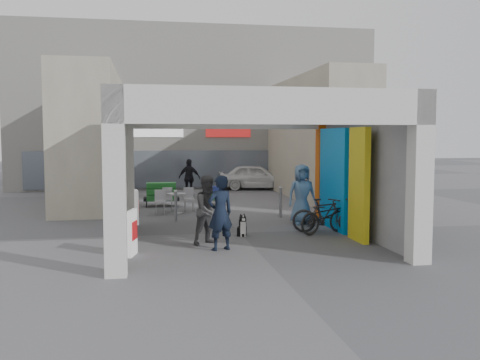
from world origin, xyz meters
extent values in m
plane|color=#59595E|center=(0.00, 0.00, 0.00)|extent=(90.00, 90.00, 0.00)
cube|color=silver|center=(-3.00, -4.00, 1.75)|extent=(0.40, 0.40, 3.50)
cube|color=silver|center=(-3.00, 2.00, 1.75)|extent=(0.40, 0.40, 3.50)
cube|color=silver|center=(3.00, -4.00, 1.75)|extent=(0.40, 0.40, 3.50)
cube|color=#D3560C|center=(3.00, 2.00, 1.75)|extent=(0.40, 0.40, 3.50)
plane|color=silver|center=(-3.00, -1.00, 1.75)|extent=(0.00, 6.40, 6.40)
plane|color=#95959A|center=(3.00, -1.00, 1.75)|extent=(0.00, 6.40, 6.40)
cube|color=#0D82D6|center=(2.70, 0.20, 1.40)|extent=(0.15, 2.00, 2.80)
cube|color=gold|center=(2.70, -1.60, 1.40)|extent=(0.15, 1.00, 2.80)
plane|color=beige|center=(0.00, -1.00, 3.50)|extent=(6.40, 6.40, 0.00)
cube|color=silver|center=(0.00, 2.05, 3.15)|extent=(6.40, 0.30, 0.70)
cube|color=silver|center=(0.00, -4.05, 3.15)|extent=(6.40, 0.30, 0.70)
cube|color=white|center=(0.00, 2.22, 3.10)|extent=(4.20, 0.05, 0.55)
cube|color=silver|center=(0.00, 14.00, 4.00)|extent=(18.00, 4.00, 8.00)
cube|color=#515966|center=(0.00, 11.95, 1.00)|extent=(16.20, 0.06, 1.80)
cube|color=white|center=(-2.00, 11.96, 2.80)|extent=(2.60, 0.06, 0.50)
cube|color=red|center=(1.50, 11.96, 2.80)|extent=(2.20, 0.06, 0.50)
cube|color=#AEA790|center=(-4.50, 7.50, 2.50)|extent=(2.00, 9.00, 5.00)
cube|color=#AEA790|center=(4.50, 7.50, 2.50)|extent=(2.00, 9.00, 5.00)
cylinder|color=gray|center=(-1.58, 2.33, 0.46)|extent=(0.09, 0.09, 0.92)
cylinder|color=gray|center=(-0.08, 2.33, 0.43)|extent=(0.09, 0.09, 0.85)
cylinder|color=gray|center=(1.73, 2.39, 0.49)|extent=(0.09, 0.09, 0.98)
cube|color=white|center=(-2.75, -2.31, 0.50)|extent=(0.20, 0.55, 1.00)
cube|color=red|center=(-2.71, -2.31, 0.55)|extent=(0.13, 0.38, 0.40)
cube|color=white|center=(-2.75, 1.99, 0.50)|extent=(0.14, 0.56, 1.00)
cube|color=red|center=(-2.71, 1.99, 0.55)|extent=(0.08, 0.39, 0.40)
cylinder|color=#A8A8AD|center=(-1.47, 3.93, 0.33)|extent=(0.05, 0.05, 0.65)
cylinder|color=#A8A8AD|center=(-1.47, 3.93, 0.01)|extent=(0.40, 0.40, 0.02)
cylinder|color=#A8A8AD|center=(-1.47, 3.93, 0.65)|extent=(0.64, 0.64, 0.05)
cube|color=#A8A8AD|center=(-2.02, 3.75, 0.20)|extent=(0.35, 0.35, 0.41)
cube|color=#A8A8AD|center=(-2.02, 3.91, 0.61)|extent=(0.35, 0.05, 0.41)
cube|color=#A8A8AD|center=(-1.02, 4.39, 0.20)|extent=(0.35, 0.35, 0.41)
cube|color=#A8A8AD|center=(-1.02, 4.55, 0.61)|extent=(0.35, 0.05, 0.41)
cube|color=#A8A8AD|center=(-1.74, 4.48, 0.20)|extent=(0.35, 0.35, 0.41)
cube|color=#A8A8AD|center=(-1.74, 4.64, 0.61)|extent=(0.35, 0.05, 0.41)
cube|color=black|center=(-1.92, 5.92, 0.16)|extent=(1.30, 0.65, 0.32)
cube|color=#19581C|center=(-1.92, 5.76, 0.32)|extent=(1.08, 0.38, 0.19)
cube|color=#19581C|center=(-1.92, 5.92, 0.54)|extent=(1.08, 0.38, 0.19)
cube|color=#19581C|center=(-1.92, 6.08, 0.76)|extent=(1.08, 0.38, 0.19)
cube|color=#19581C|center=(0.28, 7.53, 0.14)|extent=(0.52, 0.45, 0.28)
cube|color=navy|center=(0.28, 7.53, 0.42)|extent=(0.52, 0.45, 0.28)
cube|color=black|center=(-0.01, -0.42, 0.11)|extent=(0.22, 0.29, 0.22)
cube|color=black|center=(-0.01, -0.54, 0.28)|extent=(0.18, 0.15, 0.33)
cube|color=silver|center=(-0.01, -0.63, 0.24)|extent=(0.14, 0.03, 0.31)
cylinder|color=silver|center=(-0.06, -0.61, 0.13)|extent=(0.04, 0.04, 0.26)
cylinder|color=silver|center=(0.04, -0.61, 0.13)|extent=(0.04, 0.04, 0.26)
sphere|color=black|center=(-0.01, -0.56, 0.48)|extent=(0.18, 0.18, 0.18)
cube|color=silver|center=(-0.01, -0.65, 0.46)|extent=(0.07, 0.11, 0.06)
cone|color=black|center=(-0.06, -0.53, 0.56)|extent=(0.06, 0.06, 0.07)
cone|color=black|center=(0.03, -0.53, 0.56)|extent=(0.06, 0.06, 0.07)
imported|color=black|center=(-0.80, -2.08, 0.85)|extent=(0.73, 0.61, 1.70)
imported|color=#424245|center=(-0.97, -1.34, 0.83)|extent=(1.01, 0.94, 1.65)
imported|color=#5378A2|center=(2.05, 1.11, 0.88)|extent=(0.91, 0.63, 1.76)
imported|color=black|center=(-0.65, 8.87, 0.81)|extent=(1.03, 0.73, 1.62)
imported|color=black|center=(2.30, -0.42, 0.48)|extent=(1.95, 1.18, 0.97)
imported|color=black|center=(2.20, -0.52, 0.48)|extent=(1.64, 1.01, 0.95)
imported|color=white|center=(2.79, 11.50, 0.62)|extent=(3.86, 2.22, 1.23)
camera|label=1|loc=(-2.40, -13.95, 2.57)|focal=40.00mm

